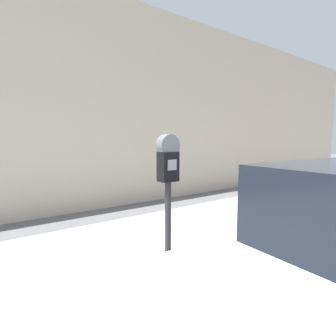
# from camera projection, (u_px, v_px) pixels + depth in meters

# --- Properties ---
(sidewalk) EXTENTS (24.00, 2.80, 0.12)m
(sidewalk) POSITION_uv_depth(u_px,v_px,m) (147.00, 252.00, 3.58)
(sidewalk) COLOR #ADAAA3
(sidewalk) RESTS_ON ground_plane
(building_facade) EXTENTS (24.00, 0.30, 4.81)m
(building_facade) POSITION_uv_depth(u_px,v_px,m) (77.00, 101.00, 5.64)
(building_facade) COLOR beige
(building_facade) RESTS_ON ground_plane
(parking_meter) EXTENTS (0.21, 0.13, 1.52)m
(parking_meter) POSITION_uv_depth(u_px,v_px,m) (168.00, 180.00, 2.48)
(parking_meter) COLOR #2D2D30
(parking_meter) RESTS_ON sidewalk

